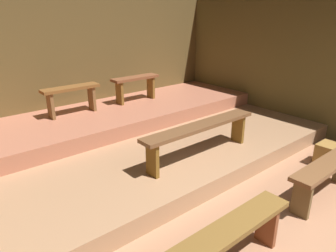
# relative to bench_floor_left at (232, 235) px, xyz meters

# --- Properties ---
(ground) EXTENTS (6.30, 5.89, 0.08)m
(ground) POSITION_rel_bench_floor_left_xyz_m (0.84, 1.54, -0.40)
(ground) COLOR #AB7756
(wall_back) EXTENTS (6.30, 0.06, 2.35)m
(wall_back) POSITION_rel_bench_floor_left_xyz_m (0.84, 4.11, 0.82)
(wall_back) COLOR brown
(wall_back) RESTS_ON ground
(wall_right) EXTENTS (0.06, 5.89, 2.35)m
(wall_right) POSITION_rel_bench_floor_left_xyz_m (3.62, 1.54, 0.82)
(wall_right) COLOR brown
(wall_right) RESTS_ON ground
(platform_lower) EXTENTS (5.50, 3.26, 0.23)m
(platform_lower) POSITION_rel_bench_floor_left_xyz_m (0.84, 2.45, -0.24)
(platform_lower) COLOR #AB7E5A
(platform_lower) RESTS_ON ground
(platform_middle) EXTENTS (5.50, 1.59, 0.23)m
(platform_middle) POSITION_rel_bench_floor_left_xyz_m (0.84, 3.29, -0.01)
(platform_middle) COLOR #B46B50
(platform_middle) RESTS_ON platform_lower
(bench_floor_left) EXTENTS (1.28, 0.25, 0.46)m
(bench_floor_left) POSITION_rel_bench_floor_left_xyz_m (0.00, 0.00, 0.00)
(bench_floor_left) COLOR brown
(bench_floor_left) RESTS_ON ground
(bench_floor_right) EXTENTS (1.28, 0.25, 0.46)m
(bench_floor_right) POSITION_rel_bench_floor_left_xyz_m (1.68, 0.00, 0.00)
(bench_floor_right) COLOR brown
(bench_floor_right) RESTS_ON ground
(bench_lower_center) EXTENTS (1.83, 0.25, 0.46)m
(bench_lower_center) POSITION_rel_bench_floor_left_xyz_m (1.02, 1.37, 0.25)
(bench_lower_center) COLOR brown
(bench_lower_center) RESTS_ON platform_lower
(bench_middle_left) EXTENTS (0.93, 0.25, 0.46)m
(bench_middle_left) POSITION_rel_bench_floor_left_xyz_m (0.21, 3.51, 0.45)
(bench_middle_left) COLOR brown
(bench_middle_left) RESTS_ON platform_middle
(bench_middle_right) EXTENTS (0.93, 0.25, 0.46)m
(bench_middle_right) POSITION_rel_bench_floor_left_xyz_m (1.47, 3.51, 0.45)
(bench_middle_right) COLOR brown
(bench_middle_right) RESTS_ON platform_middle
(wooden_crate_floor) EXTENTS (0.32, 0.32, 0.32)m
(wooden_crate_floor) POSITION_rel_bench_floor_left_xyz_m (2.58, 0.33, -0.20)
(wooden_crate_floor) COLOR olive
(wooden_crate_floor) RESTS_ON ground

